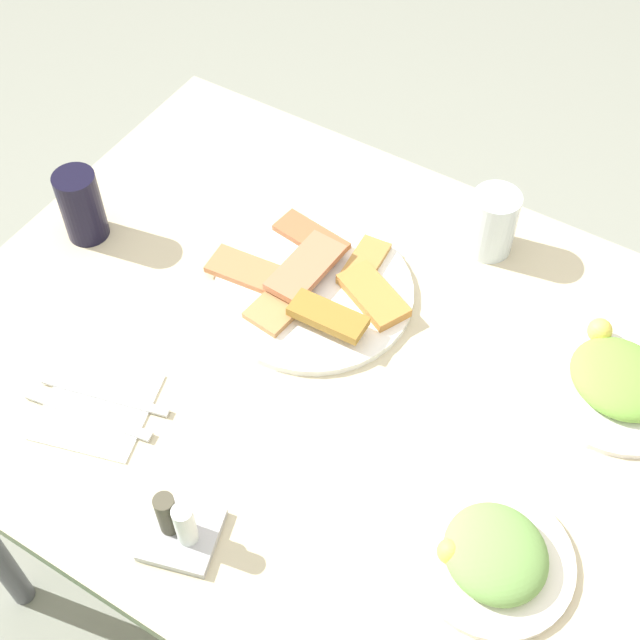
% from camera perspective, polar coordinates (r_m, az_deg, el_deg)
% --- Properties ---
extents(ground_plane, '(6.00, 6.00, 0.00)m').
position_cam_1_polar(ground_plane, '(1.92, 0.20, -15.60)').
color(ground_plane, gray).
extents(dining_table, '(1.11, 0.87, 0.75)m').
position_cam_1_polar(dining_table, '(1.33, 0.28, -4.65)').
color(dining_table, beige).
rests_on(dining_table, ground_plane).
extents(pide_platter, '(0.32, 0.30, 0.04)m').
position_cam_1_polar(pide_platter, '(1.33, -0.33, 2.09)').
color(pide_platter, white).
rests_on(pide_platter, dining_table).
extents(salad_plate_greens, '(0.23, 0.23, 0.05)m').
position_cam_1_polar(salad_plate_greens, '(1.29, 18.81, -3.67)').
color(salad_plate_greens, white).
rests_on(salad_plate_greens, dining_table).
extents(salad_plate_rice, '(0.20, 0.20, 0.05)m').
position_cam_1_polar(salad_plate_rice, '(1.12, 11.22, -14.74)').
color(salad_plate_rice, white).
rests_on(salad_plate_rice, dining_table).
extents(soda_can, '(0.08, 0.08, 0.12)m').
position_cam_1_polar(soda_can, '(1.43, -15.22, 7.17)').
color(soda_can, black).
rests_on(soda_can, dining_table).
extents(drinking_glass, '(0.07, 0.07, 0.11)m').
position_cam_1_polar(drinking_glass, '(1.39, 11.13, 6.22)').
color(drinking_glass, silver).
rests_on(drinking_glass, dining_table).
extents(paper_napkin, '(0.18, 0.18, 0.00)m').
position_cam_1_polar(paper_napkin, '(1.25, -14.25, -5.48)').
color(paper_napkin, white).
rests_on(paper_napkin, dining_table).
extents(fork, '(0.19, 0.06, 0.00)m').
position_cam_1_polar(fork, '(1.26, -13.76, -4.80)').
color(fork, silver).
rests_on(fork, paper_napkin).
extents(spoon, '(0.19, 0.05, 0.00)m').
position_cam_1_polar(spoon, '(1.25, -14.81, -5.96)').
color(spoon, silver).
rests_on(spoon, paper_napkin).
extents(condiment_caddy, '(0.11, 0.11, 0.08)m').
position_cam_1_polar(condiment_caddy, '(1.12, -9.08, -13.14)').
color(condiment_caddy, '#B2B2B7').
rests_on(condiment_caddy, dining_table).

